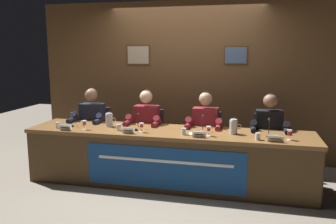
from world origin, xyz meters
The scene contains 30 objects.
ground_plane centered at (0.00, 0.00, 0.00)m, with size 12.00×12.00×0.00m, color gray.
wall_back_panelled centered at (0.00, 1.28, 1.30)m, with size 5.03×0.14×2.60m.
conference_table centered at (0.00, -0.12, 0.52)m, with size 3.83×0.81×0.74m.
chair_far_left centered at (-1.32, 0.59, 0.44)m, with size 0.44×0.44×0.90m.
panelist_far_left centered at (-1.32, 0.39, 0.71)m, with size 0.51×0.48×1.23m.
nameplate_far_left centered at (-1.34, -0.32, 0.78)m, with size 0.17×0.06×0.08m.
juice_glass_far_left centered at (-1.11, -0.22, 0.83)m, with size 0.06×0.06×0.12m.
water_cup_far_left centered at (-1.50, -0.23, 0.78)m, with size 0.06×0.06×0.08m.
microphone_far_left centered at (-1.37, -0.06, 0.82)m, with size 0.06×0.17×0.22m.
chair_center_left centered at (-0.44, 0.59, 0.44)m, with size 0.44×0.44×0.90m.
panelist_center_left centered at (-0.44, 0.39, 0.71)m, with size 0.51×0.48×1.23m.
nameplate_center_left centered at (-0.45, -0.29, 0.78)m, with size 0.15×0.06×0.08m.
juice_glass_center_left centered at (-0.31, -0.18, 0.83)m, with size 0.06×0.06×0.12m.
water_cup_center_left centered at (-0.64, -0.16, 0.78)m, with size 0.06×0.06×0.08m.
microphone_center_left centered at (-0.42, -0.06, 0.82)m, with size 0.06×0.17×0.22m.
chair_center_right centered at (0.44, 0.59, 0.44)m, with size 0.44×0.44×0.90m.
panelist_center_right centered at (0.44, 0.39, 0.71)m, with size 0.51×0.48×1.23m.
nameplate_center_right centered at (0.46, -0.28, 0.78)m, with size 0.17×0.06×0.08m.
juice_glass_center_right centered at (0.57, -0.18, 0.83)m, with size 0.06×0.06×0.12m.
water_cup_center_right centered at (0.25, -0.19, 0.78)m, with size 0.06×0.06×0.08m.
microphone_center_right centered at (0.46, -0.01, 0.82)m, with size 0.06×0.17×0.22m.
chair_far_right centered at (1.32, 0.59, 0.44)m, with size 0.44×0.44×0.90m.
panelist_far_right centered at (1.32, 0.39, 0.71)m, with size 0.51×0.48×1.23m.
nameplate_far_right centered at (1.36, -0.29, 0.78)m, with size 0.18×0.06×0.08m.
juice_glass_far_right centered at (1.53, -0.16, 0.83)m, with size 0.06×0.06×0.12m.
water_cup_far_right centered at (1.16, -0.24, 0.78)m, with size 0.06×0.06×0.08m.
microphone_far_right centered at (1.30, -0.04, 0.82)m, with size 0.06×0.17×0.22m.
water_pitcher_left_side centered at (-0.86, 0.04, 0.84)m, with size 0.15×0.10×0.21m.
water_pitcher_right_side centered at (0.86, 0.00, 0.84)m, with size 0.15×0.10×0.21m.
document_stack_center_right centered at (0.42, -0.13, 0.75)m, with size 0.24×0.19×0.01m.
Camera 1 is at (1.05, -4.38, 1.79)m, focal length 36.86 mm.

